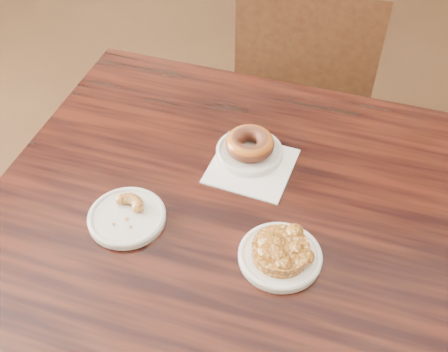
% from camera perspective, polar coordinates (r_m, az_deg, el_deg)
% --- Properties ---
extents(floor, '(5.00, 5.00, 0.00)m').
position_cam_1_polar(floor, '(1.88, 0.16, -15.14)').
color(floor, black).
rests_on(floor, ground).
extents(cafe_table, '(1.10, 1.10, 0.75)m').
position_cam_1_polar(cafe_table, '(1.48, -0.46, -13.46)').
color(cafe_table, black).
rests_on(cafe_table, floor).
extents(chair_far, '(0.50, 0.50, 0.90)m').
position_cam_1_polar(chair_far, '(2.04, 8.40, 9.40)').
color(chair_far, black).
rests_on(chair_far, floor).
extents(napkin, '(0.21, 0.21, 0.00)m').
position_cam_1_polar(napkin, '(1.27, 2.80, 1.01)').
color(napkin, white).
rests_on(napkin, cafe_table).
extents(plate_donut, '(0.15, 0.15, 0.01)m').
position_cam_1_polar(plate_donut, '(1.29, 2.60, 2.47)').
color(plate_donut, silver).
rests_on(plate_donut, napkin).
extents(plate_cruller, '(0.16, 0.16, 0.01)m').
position_cam_1_polar(plate_cruller, '(1.18, -9.83, -4.18)').
color(plate_cruller, silver).
rests_on(plate_cruller, cafe_table).
extents(plate_fritter, '(0.16, 0.16, 0.01)m').
position_cam_1_polar(plate_fritter, '(1.10, 5.70, -8.13)').
color(plate_fritter, white).
rests_on(plate_fritter, cafe_table).
extents(glazed_donut, '(0.11, 0.11, 0.04)m').
position_cam_1_polar(glazed_donut, '(1.27, 2.63, 3.32)').
color(glazed_donut, '#904714').
rests_on(glazed_donut, plate_donut).
extents(apple_fritter, '(0.16, 0.16, 0.04)m').
position_cam_1_polar(apple_fritter, '(1.08, 5.80, -7.37)').
color(apple_fritter, '#412107').
rests_on(apple_fritter, plate_fritter).
extents(cruller_fragment, '(0.09, 0.09, 0.02)m').
position_cam_1_polar(cruller_fragment, '(1.16, -9.94, -3.63)').
color(cruller_fragment, brown).
rests_on(cruller_fragment, plate_cruller).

